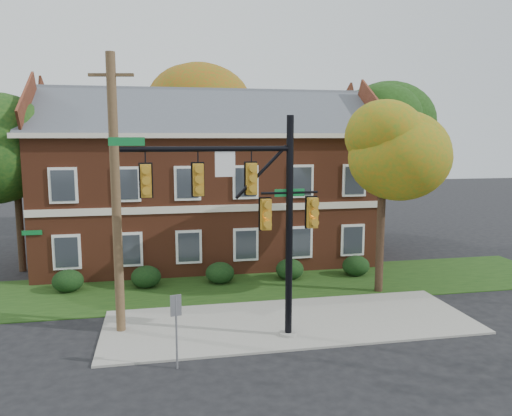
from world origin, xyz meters
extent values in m
plane|color=black|center=(0.00, 0.00, 0.00)|extent=(120.00, 120.00, 0.00)
cube|color=gray|center=(0.00, 1.00, 0.04)|extent=(14.00, 5.00, 0.08)
cube|color=#193811|center=(0.00, 6.00, 0.02)|extent=(30.00, 6.00, 0.04)
cube|color=brown|center=(-2.00, 12.00, 3.50)|extent=(18.00, 8.00, 7.00)
cube|color=beige|center=(-2.00, 12.00, 7.12)|extent=(18.80, 8.80, 0.24)
cube|color=beige|center=(-2.00, 7.97, 3.50)|extent=(18.00, 0.12, 0.35)
ellipsoid|color=black|center=(-9.00, 6.70, 0.53)|extent=(1.40, 1.26, 1.05)
ellipsoid|color=black|center=(-5.50, 6.70, 0.53)|extent=(1.40, 1.26, 1.05)
ellipsoid|color=black|center=(-2.00, 6.70, 0.53)|extent=(1.40, 1.26, 1.05)
ellipsoid|color=black|center=(1.50, 6.70, 0.53)|extent=(1.40, 1.26, 1.05)
ellipsoid|color=black|center=(5.00, 6.70, 0.53)|extent=(1.40, 1.26, 1.05)
cylinder|color=black|center=(5.00, 4.00, 2.88)|extent=(0.36, 0.36, 5.76)
ellipsoid|color=#AF650F|center=(5.00, 4.00, 6.48)|extent=(4.25, 4.25, 3.60)
ellipsoid|color=#AF650F|center=(5.62, 3.62, 7.08)|extent=(3.50, 3.50, 3.00)
cylinder|color=black|center=(-12.00, 11.00, 2.88)|extent=(0.36, 0.36, 5.76)
ellipsoid|color=black|center=(-12.00, 11.00, 6.48)|extent=(5.10, 5.10, 4.32)
ellipsoid|color=black|center=(-11.25, 10.55, 7.08)|extent=(4.20, 4.20, 3.60)
cylinder|color=black|center=(9.00, 13.00, 3.52)|extent=(0.36, 0.36, 7.04)
ellipsoid|color=black|center=(9.00, 13.00, 7.92)|extent=(5.95, 5.95, 5.04)
ellipsoid|color=black|center=(9.88, 12.47, 8.52)|extent=(4.90, 4.90, 4.20)
cylinder|color=black|center=(-1.00, 20.00, 3.84)|extent=(0.36, 0.36, 7.68)
ellipsoid|color=#B83C0F|center=(-1.00, 20.00, 8.64)|extent=(6.46, 6.46, 5.47)
ellipsoid|color=#B83C0F|center=(-0.05, 19.43, 9.24)|extent=(5.32, 5.32, 4.56)
cylinder|color=gray|center=(-0.43, -0.29, 0.09)|extent=(0.62, 0.62, 0.18)
cylinder|color=black|center=(-0.43, -0.29, 3.89)|extent=(0.25, 0.25, 7.78)
cylinder|color=black|center=(-3.20, -0.38, 6.67)|extent=(5.56, 0.35, 0.18)
cylinder|color=black|center=(-0.43, -0.29, 5.17)|extent=(2.00, 0.15, 0.09)
cube|color=#AD7A1B|center=(-5.20, -0.44, 5.67)|extent=(0.50, 0.35, 1.29)
cube|color=#AD7A1B|center=(-3.54, -0.39, 5.67)|extent=(0.50, 0.35, 1.29)
cube|color=#AD7A1B|center=(-1.76, -0.33, 5.67)|extent=(0.50, 0.35, 1.29)
cube|color=silver|center=(-2.65, -0.36, 6.17)|extent=(0.67, 0.07, 0.83)
cube|color=#0D672B|center=(-5.76, -0.46, 6.91)|extent=(1.11, 0.08, 0.27)
cube|color=#AD7A1B|center=(-1.26, -0.32, 4.44)|extent=(0.50, 0.35, 1.29)
cube|color=#AD7A1B|center=(0.40, -0.26, 4.44)|extent=(0.50, 0.35, 1.29)
cube|color=#0D672B|center=(-0.43, -0.29, 5.17)|extent=(1.06, 0.08, 0.26)
cylinder|color=brown|center=(-6.29, 1.33, 4.95)|extent=(0.39, 0.39, 9.91)
cube|color=brown|center=(-6.29, 1.33, 9.14)|extent=(1.54, 0.39, 0.11)
cylinder|color=slate|center=(-4.40, -2.00, 1.17)|extent=(0.08, 0.08, 2.33)
cube|color=slate|center=(-4.40, -2.00, 2.02)|extent=(0.34, 0.12, 0.66)
camera|label=1|loc=(-4.84, -16.66, 7.05)|focal=35.00mm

